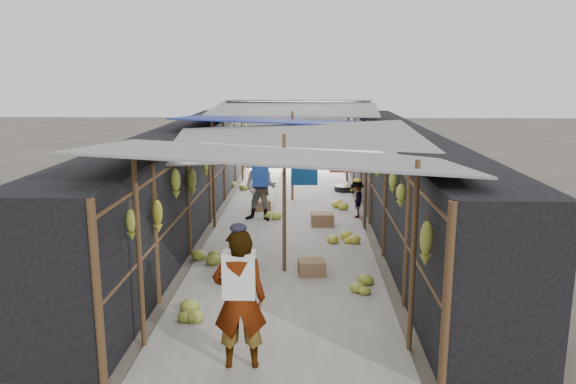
# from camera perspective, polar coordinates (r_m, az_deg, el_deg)

# --- Properties ---
(ground) EXTENTS (80.00, 80.00, 0.00)m
(ground) POSITION_cam_1_polar(r_m,az_deg,el_deg) (7.91, -1.27, -15.59)
(ground) COLOR #6B6356
(ground) RESTS_ON ground
(aisle_slab) EXTENTS (3.60, 16.00, 0.02)m
(aisle_slab) POSITION_cam_1_polar(r_m,az_deg,el_deg) (13.99, 0.19, -3.13)
(aisle_slab) COLOR #9E998E
(aisle_slab) RESTS_ON ground
(stall_left) EXTENTS (1.40, 15.00, 2.30)m
(stall_left) POSITION_cam_1_polar(r_m,az_deg,el_deg) (14.08, -10.86, 1.51)
(stall_left) COLOR black
(stall_left) RESTS_ON ground
(stall_right) EXTENTS (1.40, 15.00, 2.30)m
(stall_right) POSITION_cam_1_polar(r_m,az_deg,el_deg) (13.92, 11.37, 1.37)
(stall_right) COLOR black
(stall_right) RESTS_ON ground
(crate_near) EXTENTS (0.53, 0.44, 0.29)m
(crate_near) POSITION_cam_1_polar(r_m,az_deg,el_deg) (10.43, 2.43, -7.72)
(crate_near) COLOR #876245
(crate_near) RESTS_ON ground
(crate_mid) EXTENTS (0.56, 0.46, 0.32)m
(crate_mid) POSITION_cam_1_polar(r_m,az_deg,el_deg) (13.70, 3.50, -2.82)
(crate_mid) COLOR #876245
(crate_mid) RESTS_ON ground
(crate_back) EXTENTS (0.55, 0.50, 0.29)m
(crate_back) POSITION_cam_1_polar(r_m,az_deg,el_deg) (15.21, -2.74, -1.38)
(crate_back) COLOR #876245
(crate_back) RESTS_ON ground
(black_basin) EXTENTS (0.64, 0.64, 0.19)m
(black_basin) POSITION_cam_1_polar(r_m,az_deg,el_deg) (17.75, 5.73, 0.35)
(black_basin) COLOR black
(black_basin) RESTS_ON ground
(vendor_elderly) EXTENTS (0.70, 0.50, 1.82)m
(vendor_elderly) POSITION_cam_1_polar(r_m,az_deg,el_deg) (7.11, -4.93, -10.84)
(vendor_elderly) COLOR silver
(vendor_elderly) RESTS_ON ground
(shopper_blue) EXTENTS (0.96, 0.82, 1.72)m
(shopper_blue) POSITION_cam_1_polar(r_m,az_deg,el_deg) (14.01, -2.81, 0.46)
(shopper_blue) COLOR navy
(shopper_blue) RESTS_ON ground
(vendor_seated) EXTENTS (0.41, 0.66, 0.98)m
(vendor_seated) POSITION_cam_1_polar(r_m,az_deg,el_deg) (14.47, 7.00, -0.76)
(vendor_seated) COLOR #433F3A
(vendor_seated) RESTS_ON ground
(market_canopy) EXTENTS (5.62, 15.20, 2.77)m
(market_canopy) POSITION_cam_1_polar(r_m,az_deg,el_deg) (13.92, 0.37, 6.83)
(market_canopy) COLOR brown
(market_canopy) RESTS_ON ground
(hanging_bananas) EXTENTS (3.95, 14.06, 0.87)m
(hanging_bananas) POSITION_cam_1_polar(r_m,az_deg,el_deg) (14.21, -0.63, 3.79)
(hanging_bananas) COLOR olive
(hanging_bananas) RESTS_ON ground
(floor_bananas) EXTENTS (3.94, 10.21, 0.36)m
(floor_bananas) POSITION_cam_1_polar(r_m,az_deg,el_deg) (13.19, -0.21, -3.38)
(floor_bananas) COLOR olive
(floor_bananas) RESTS_ON ground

